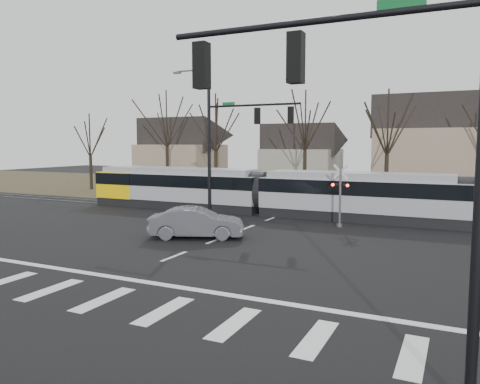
% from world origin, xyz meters
% --- Properties ---
extents(ground, '(140.00, 140.00, 0.00)m').
position_xyz_m(ground, '(0.00, 0.00, 0.00)').
color(ground, black).
extents(grass_verge, '(140.00, 28.00, 0.01)m').
position_xyz_m(grass_verge, '(0.00, 32.00, 0.01)').
color(grass_verge, '#38331E').
rests_on(grass_verge, ground).
extents(crosswalk, '(27.00, 2.60, 0.01)m').
position_xyz_m(crosswalk, '(0.00, -4.00, 0.01)').
color(crosswalk, silver).
rests_on(crosswalk, ground).
extents(stop_line, '(28.00, 0.35, 0.01)m').
position_xyz_m(stop_line, '(0.00, -1.80, 0.01)').
color(stop_line, silver).
rests_on(stop_line, ground).
extents(lane_dashes, '(0.18, 30.00, 0.01)m').
position_xyz_m(lane_dashes, '(0.00, 16.00, 0.01)').
color(lane_dashes, silver).
rests_on(lane_dashes, ground).
extents(rail_pair, '(90.00, 1.52, 0.06)m').
position_xyz_m(rail_pair, '(0.00, 15.80, 0.03)').
color(rail_pair, '#59595E').
rests_on(rail_pair, ground).
extents(tram, '(42.18, 3.13, 3.20)m').
position_xyz_m(tram, '(5.23, 16.00, 1.74)').
color(tram, gray).
rests_on(tram, ground).
extents(sedan, '(5.56, 6.42, 1.68)m').
position_xyz_m(sedan, '(-1.24, 6.10, 0.84)').
color(sedan, '#505057').
rests_on(sedan, ground).
extents(signal_pole_near_right, '(6.72, 0.44, 8.00)m').
position_xyz_m(signal_pole_near_right, '(10.11, -6.00, 5.17)').
color(signal_pole_near_right, black).
rests_on(signal_pole_near_right, ground).
extents(signal_pole_far, '(9.28, 0.44, 10.20)m').
position_xyz_m(signal_pole_far, '(-2.41, 12.50, 5.70)').
color(signal_pole_far, black).
rests_on(signal_pole_far, ground).
extents(rail_crossing_signal, '(1.08, 0.36, 4.00)m').
position_xyz_m(rail_crossing_signal, '(5.00, 12.79, 1.89)').
color(rail_crossing_signal, '#59595B').
rests_on(rail_crossing_signal, ground).
extents(tree_row, '(59.20, 7.20, 10.00)m').
position_xyz_m(tree_row, '(2.00, 26.00, 5.00)').
color(tree_row, black).
rests_on(tree_row, ground).
extents(house_a, '(9.72, 8.64, 8.60)m').
position_xyz_m(house_a, '(-20.00, 34.00, 4.46)').
color(house_a, gray).
rests_on(house_a, ground).
extents(house_b, '(8.64, 7.56, 7.65)m').
position_xyz_m(house_b, '(-5.00, 36.00, 3.97)').
color(house_b, gray).
rests_on(house_b, ground).
extents(house_c, '(10.80, 8.64, 10.10)m').
position_xyz_m(house_c, '(9.00, 33.00, 5.23)').
color(house_c, gray).
rests_on(house_c, ground).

